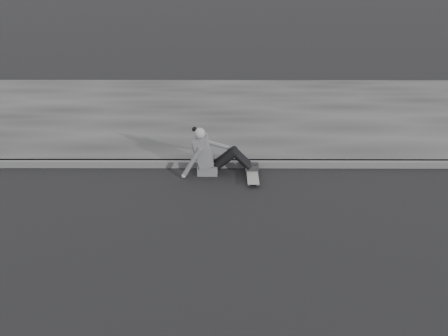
% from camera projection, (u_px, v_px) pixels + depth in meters
% --- Properties ---
extents(ground, '(80.00, 80.00, 0.00)m').
position_uv_depth(ground, '(383.00, 242.00, 6.93)').
color(ground, black).
rests_on(ground, ground).
extents(curb, '(24.00, 0.16, 0.12)m').
position_uv_depth(curb, '(344.00, 164.00, 9.26)').
color(curb, '#535353').
rests_on(curb, ground).
extents(sidewalk, '(24.00, 6.00, 0.12)m').
position_uv_depth(sidewalk, '(317.00, 114.00, 12.02)').
color(sidewalk, '#3A3A3A').
rests_on(sidewalk, ground).
extents(skateboard, '(0.20, 0.78, 0.09)m').
position_uv_depth(skateboard, '(252.00, 175.00, 8.78)').
color(skateboard, '#A3A39E').
rests_on(skateboard, ground).
extents(seated_woman, '(1.38, 0.46, 0.88)m').
position_uv_depth(seated_woman, '(211.00, 155.00, 8.89)').
color(seated_woman, '#595A5C').
rests_on(seated_woman, ground).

